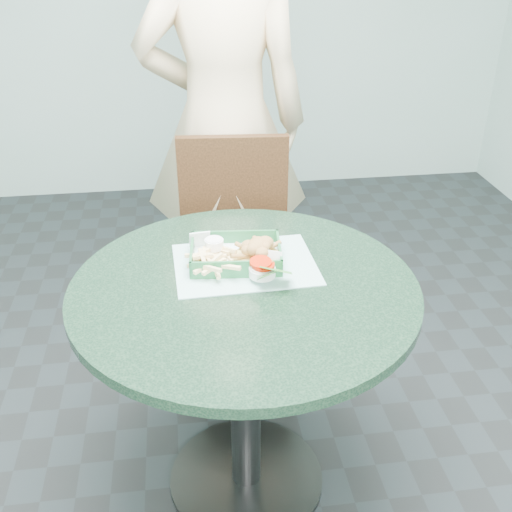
{
  "coord_description": "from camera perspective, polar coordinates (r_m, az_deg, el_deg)",
  "views": [
    {
      "loc": [
        -0.15,
        -1.35,
        1.63
      ],
      "look_at": [
        0.05,
        0.1,
        0.8
      ],
      "focal_mm": 42.0,
      "sensor_mm": 36.0,
      "label": 1
    }
  ],
  "objects": [
    {
      "name": "fries_pile",
      "position": [
        1.66,
        -3.91,
        -0.84
      ],
      "size": [
        0.16,
        0.17,
        0.05
      ],
      "primitive_type": null,
      "rotation": [
        0.0,
        0.0,
        -0.4
      ],
      "color": "#FFD78E",
      "rests_on": "food_basket"
    },
    {
      "name": "placemat",
      "position": [
        1.71,
        -1.05,
        -1.37
      ],
      "size": [
        0.41,
        0.31,
        0.0
      ],
      "primitive_type": "cube",
      "rotation": [
        0.0,
        0.0,
        0.04
      ],
      "color": "#94C6BE",
      "rests_on": "cafe_table"
    },
    {
      "name": "cafe_table",
      "position": [
        1.72,
        -1.07,
        -8.0
      ],
      "size": [
        0.94,
        0.94,
        0.75
      ],
      "color": "#2F2F2F",
      "rests_on": "floor"
    },
    {
      "name": "dining_chair",
      "position": [
        2.3,
        -1.83,
        1.09
      ],
      "size": [
        0.42,
        0.42,
        0.93
      ],
      "rotation": [
        0.0,
        0.0,
        -0.08
      ],
      "color": "black",
      "rests_on": "floor"
    },
    {
      "name": "food_basket",
      "position": [
        1.71,
        -1.92,
        -0.68
      ],
      "size": [
        0.25,
        0.19,
        0.05
      ],
      "rotation": [
        0.0,
        0.0,
        -0.09
      ],
      "color": "#1F6535",
      "rests_on": "placemat"
    },
    {
      "name": "diner_person",
      "position": [
        2.35,
        -3.21,
        17.2
      ],
      "size": [
        0.86,
        0.6,
        2.25
      ],
      "primitive_type": "imported",
      "rotation": [
        0.0,
        0.0,
        3.07
      ],
      "color": "beige",
      "rests_on": "floor"
    },
    {
      "name": "sauce_ramekin",
      "position": [
        1.71,
        -4.06,
        0.52
      ],
      "size": [
        0.05,
        0.05,
        0.03
      ],
      "rotation": [
        0.0,
        0.0,
        -0.12
      ],
      "color": "white",
      "rests_on": "food_basket"
    },
    {
      "name": "floor",
      "position": [
        2.13,
        -0.92,
        -20.47
      ],
      "size": [
        4.0,
        5.0,
        0.02
      ],
      "primitive_type": "cube",
      "color": "#303335",
      "rests_on": "ground"
    },
    {
      "name": "garnish_cup",
      "position": [
        1.61,
        1.2,
        -1.76
      ],
      "size": [
        0.11,
        0.1,
        0.04
      ],
      "rotation": [
        0.0,
        0.0,
        -0.03
      ],
      "color": "silver",
      "rests_on": "food_basket"
    },
    {
      "name": "crab_sandwich",
      "position": [
        1.68,
        0.16,
        -0.01
      ],
      "size": [
        0.13,
        0.13,
        0.08
      ],
      "rotation": [
        0.0,
        0.0,
        -0.07
      ],
      "color": "tan",
      "rests_on": "food_basket"
    }
  ]
}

